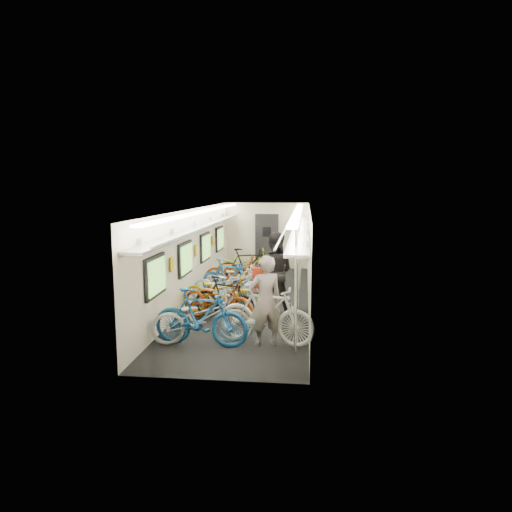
% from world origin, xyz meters
% --- Properties ---
extents(train_car_shell, '(10.00, 10.00, 10.00)m').
position_xyz_m(train_car_shell, '(-0.36, 0.71, 1.66)').
color(train_car_shell, black).
rests_on(train_car_shell, ground).
extents(bicycle_0, '(1.98, 1.19, 0.98)m').
position_xyz_m(bicycle_0, '(-0.54, -3.33, 0.49)').
color(bicycle_0, '#A4A4A8').
rests_on(bicycle_0, ground).
extents(bicycle_1, '(1.87, 0.74, 1.09)m').
position_xyz_m(bicycle_1, '(-0.51, -3.51, 0.55)').
color(bicycle_1, '#185292').
rests_on(bicycle_1, ground).
extents(bicycle_2, '(1.95, 1.33, 0.97)m').
position_xyz_m(bicycle_2, '(-0.51, -1.87, 0.48)').
color(bicycle_2, '#90390F').
rests_on(bicycle_2, ground).
extents(bicycle_3, '(1.71, 1.11, 1.00)m').
position_xyz_m(bicycle_3, '(-0.34, -1.84, 0.50)').
color(bicycle_3, black).
rests_on(bicycle_3, ground).
extents(bicycle_4, '(2.05, 1.02, 1.03)m').
position_xyz_m(bicycle_4, '(-0.52, -1.35, 0.51)').
color(bicycle_4, gold).
rests_on(bicycle_4, ground).
extents(bicycle_5, '(1.63, 0.89, 0.94)m').
position_xyz_m(bicycle_5, '(-0.18, -0.71, 0.47)').
color(bicycle_5, '#B9B9BB').
rests_on(bicycle_5, ground).
extents(bicycle_6, '(2.00, 0.85, 1.03)m').
position_xyz_m(bicycle_6, '(-0.47, -0.56, 0.51)').
color(bicycle_6, silver).
rests_on(bicycle_6, ground).
extents(bicycle_7, '(1.83, 1.20, 1.07)m').
position_xyz_m(bicycle_7, '(-0.60, 0.19, 0.53)').
color(bicycle_7, '#1A5AA0').
rests_on(bicycle_7, ground).
extents(bicycle_8, '(1.95, 1.12, 0.97)m').
position_xyz_m(bicycle_8, '(-0.64, 1.57, 0.49)').
color(bicycle_8, '#8D330F').
rests_on(bicycle_8, ground).
extents(bicycle_9, '(2.00, 1.09, 1.15)m').
position_xyz_m(bicycle_9, '(-0.31, 1.82, 0.58)').
color(bicycle_9, black).
rests_on(bicycle_9, ground).
extents(bicycle_10, '(1.99, 0.93, 1.01)m').
position_xyz_m(bicycle_10, '(-0.45, 2.77, 0.50)').
color(bicycle_10, '#D0C713').
rests_on(bicycle_10, ground).
extents(bicycle_11, '(1.97, 0.99, 1.14)m').
position_xyz_m(bicycle_11, '(0.69, -3.26, 0.57)').
color(bicycle_11, white).
rests_on(bicycle_11, ground).
extents(passenger_near, '(0.73, 0.62, 1.71)m').
position_xyz_m(passenger_near, '(0.68, -3.33, 0.85)').
color(passenger_near, gray).
rests_on(passenger_near, ground).
extents(passenger_mid, '(0.99, 0.81, 1.91)m').
position_xyz_m(passenger_mid, '(0.68, -0.93, 0.96)').
color(passenger_mid, black).
rests_on(passenger_mid, ground).
extents(backpack, '(0.27, 0.16, 0.38)m').
position_xyz_m(backpack, '(0.57, -3.30, 1.28)').
color(backpack, '#AA2711').
rests_on(backpack, passenger_near).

